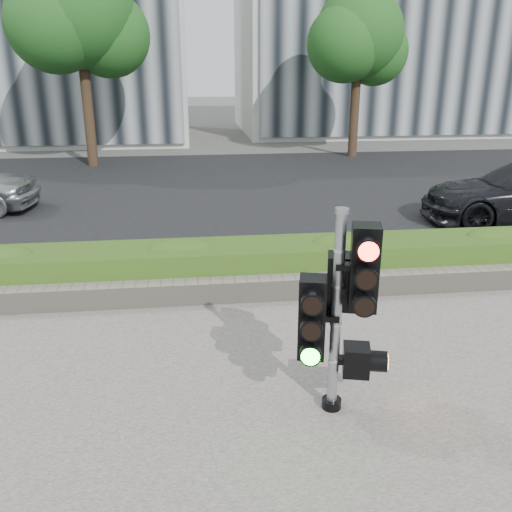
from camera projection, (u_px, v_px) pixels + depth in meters
name	position (u px, v px, depth m)	size (l,w,h in m)	color
ground	(278.00, 362.00, 6.71)	(120.00, 120.00, 0.00)	#51514C
road	(225.00, 189.00, 16.07)	(60.00, 13.00, 0.02)	black
curb	(250.00, 268.00, 9.64)	(60.00, 0.25, 0.12)	gray
stone_wall	(259.00, 288.00, 8.42)	(12.00, 0.32, 0.34)	gray
hedge	(254.00, 264.00, 8.97)	(12.00, 1.00, 0.68)	olive
building_right	(407.00, 16.00, 29.36)	(18.00, 10.00, 12.00)	#B7B7B2
tree_left	(78.00, 16.00, 18.15)	(4.61, 4.03, 7.34)	black
tree_right	(358.00, 37.00, 20.40)	(4.10, 3.58, 6.53)	black
traffic_signal	(340.00, 303.00, 5.40)	(0.80, 0.64, 2.19)	black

